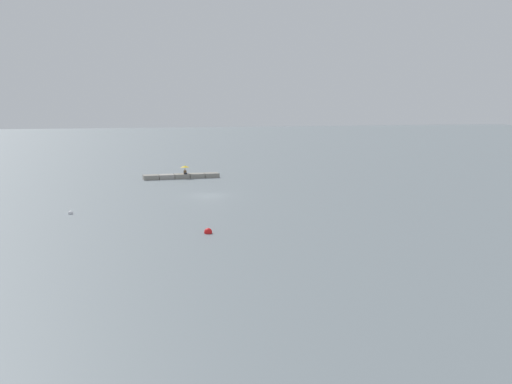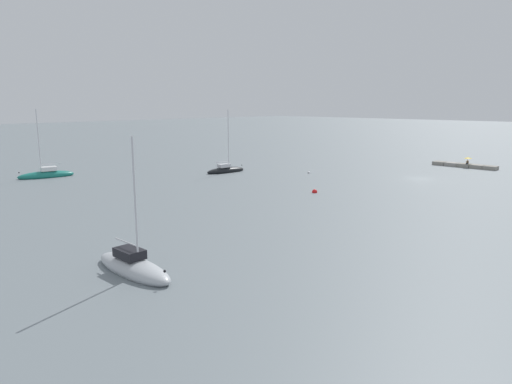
{
  "view_description": "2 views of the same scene",
  "coord_description": "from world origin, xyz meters",
  "px_view_note": "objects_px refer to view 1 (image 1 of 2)",
  "views": [
    {
      "loc": [
        15.56,
        67.51,
        10.48
      ],
      "look_at": [
        0.66,
        20.75,
        3.36
      ],
      "focal_mm": 40.64,
      "sensor_mm": 36.0,
      "label": 1
    },
    {
      "loc": [
        -31.32,
        69.0,
        11.73
      ],
      "look_at": [
        4.08,
        32.67,
        1.87
      ],
      "focal_mm": 32.33,
      "sensor_mm": 36.0,
      "label": 2
    }
  ],
  "objects_px": {
    "person_seated_brown_left": "(185,172)",
    "mooring_buoy_mid": "(71,213)",
    "mooring_buoy_near": "(208,232)",
    "umbrella_open_yellow": "(185,166)"
  },
  "relations": [
    {
      "from": "person_seated_brown_left",
      "to": "mooring_buoy_mid",
      "type": "height_order",
      "value": "person_seated_brown_left"
    },
    {
      "from": "person_seated_brown_left",
      "to": "umbrella_open_yellow",
      "type": "bearing_deg",
      "value": -94.84
    },
    {
      "from": "umbrella_open_yellow",
      "to": "person_seated_brown_left",
      "type": "bearing_deg",
      "value": 95.75
    },
    {
      "from": "umbrella_open_yellow",
      "to": "mooring_buoy_mid",
      "type": "height_order",
      "value": "umbrella_open_yellow"
    },
    {
      "from": "mooring_buoy_near",
      "to": "mooring_buoy_mid",
      "type": "height_order",
      "value": "mooring_buoy_near"
    },
    {
      "from": "person_seated_brown_left",
      "to": "mooring_buoy_near",
      "type": "relative_size",
      "value": 1.07
    },
    {
      "from": "umbrella_open_yellow",
      "to": "mooring_buoy_mid",
      "type": "xyz_separation_m",
      "value": [
        16.5,
        26.01,
        -1.7
      ]
    },
    {
      "from": "person_seated_brown_left",
      "to": "mooring_buoy_mid",
      "type": "bearing_deg",
      "value": 46.84
    },
    {
      "from": "person_seated_brown_left",
      "to": "mooring_buoy_mid",
      "type": "distance_m",
      "value": 30.7
    },
    {
      "from": "person_seated_brown_left",
      "to": "mooring_buoy_near",
      "type": "xyz_separation_m",
      "value": [
        5.45,
        38.87,
        -0.8
      ]
    }
  ]
}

